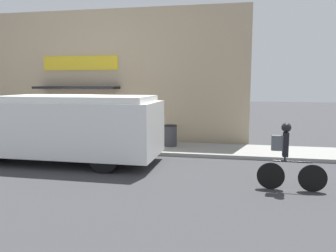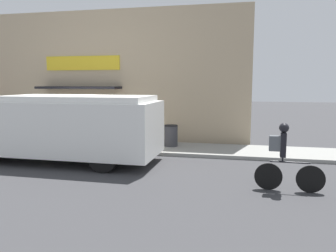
% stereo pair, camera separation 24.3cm
% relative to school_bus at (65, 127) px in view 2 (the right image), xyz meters
% --- Properties ---
extents(ground_plane, '(70.00, 70.00, 0.00)m').
position_rel_school_bus_xyz_m(ground_plane, '(-0.39, 1.40, -1.13)').
color(ground_plane, '#38383A').
extents(sidewalk, '(28.00, 2.12, 0.13)m').
position_rel_school_bus_xyz_m(sidewalk, '(-0.39, 2.46, -1.07)').
color(sidewalk, gray).
rests_on(sidewalk, ground_plane).
extents(storefront, '(12.76, 1.09, 5.62)m').
position_rel_school_bus_xyz_m(storefront, '(-0.42, 3.86, 1.67)').
color(storefront, tan).
rests_on(storefront, ground_plane).
extents(school_bus, '(6.88, 2.76, 2.15)m').
position_rel_school_bus_xyz_m(school_bus, '(0.00, 0.00, 0.00)').
color(school_bus, white).
rests_on(school_bus, ground_plane).
extents(cyclist, '(1.60, 0.23, 1.63)m').
position_rel_school_bus_xyz_m(cyclist, '(6.58, -1.60, -0.32)').
color(cyclist, black).
rests_on(cyclist, ground_plane).
extents(trash_bin, '(0.52, 0.52, 0.82)m').
position_rel_school_bus_xyz_m(trash_bin, '(2.97, 2.63, -0.59)').
color(trash_bin, '#38383D').
rests_on(trash_bin, sidewalk).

